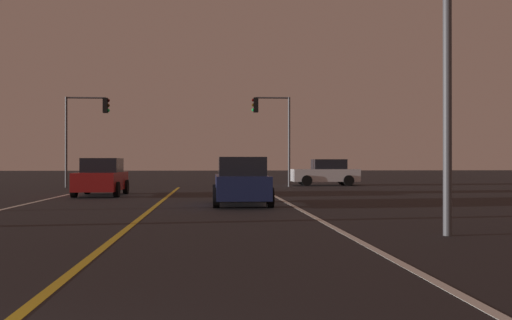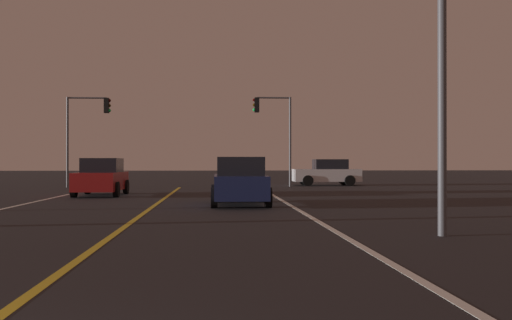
{
  "view_description": "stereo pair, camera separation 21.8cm",
  "coord_description": "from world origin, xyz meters",
  "px_view_note": "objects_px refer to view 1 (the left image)",
  "views": [
    {
      "loc": [
        1.91,
        -2.81,
        1.53
      ],
      "look_at": [
        4.08,
        25.08,
        1.62
      ],
      "focal_mm": 40.83,
      "sensor_mm": 36.0,
      "label": 1
    },
    {
      "loc": [
        2.13,
        -2.81,
        1.53
      ],
      "look_at": [
        4.08,
        25.08,
        1.62
      ],
      "focal_mm": 40.83,
      "sensor_mm": 36.0,
      "label": 2
    }
  ],
  "objects_px": {
    "car_crossing_side": "(326,173)",
    "traffic_light_near_right": "(272,121)",
    "car_oncoming": "(102,178)",
    "car_lead_same_lane": "(241,182)",
    "traffic_light_near_left": "(87,121)",
    "street_lamp_right_near": "(415,2)"
  },
  "relations": [
    {
      "from": "traffic_light_near_right",
      "to": "car_lead_same_lane",
      "type": "bearing_deg",
      "value": 79.91
    },
    {
      "from": "car_crossing_side",
      "to": "traffic_light_near_right",
      "type": "height_order",
      "value": "traffic_light_near_right"
    },
    {
      "from": "traffic_light_near_left",
      "to": "street_lamp_right_near",
      "type": "xyz_separation_m",
      "value": [
        11.64,
        -23.8,
        0.84
      ]
    },
    {
      "from": "car_lead_same_lane",
      "to": "traffic_light_near_left",
      "type": "xyz_separation_m",
      "value": [
        -8.5,
        14.93,
        3.18
      ]
    },
    {
      "from": "car_oncoming",
      "to": "traffic_light_near_right",
      "type": "relative_size",
      "value": 0.78
    },
    {
      "from": "car_crossing_side",
      "to": "street_lamp_right_near",
      "type": "height_order",
      "value": "street_lamp_right_near"
    },
    {
      "from": "traffic_light_near_left",
      "to": "car_oncoming",
      "type": "bearing_deg",
      "value": -74.1
    },
    {
      "from": "car_oncoming",
      "to": "street_lamp_right_near",
      "type": "bearing_deg",
      "value": 31.27
    },
    {
      "from": "car_crossing_side",
      "to": "traffic_light_near_right",
      "type": "distance_m",
      "value": 5.31
    },
    {
      "from": "car_oncoming",
      "to": "car_lead_same_lane",
      "type": "relative_size",
      "value": 1.0
    },
    {
      "from": "car_crossing_side",
      "to": "traffic_light_near_right",
      "type": "xyz_separation_m",
      "value": [
        -3.75,
        -1.91,
        3.23
      ]
    },
    {
      "from": "traffic_light_near_right",
      "to": "traffic_light_near_left",
      "type": "height_order",
      "value": "traffic_light_near_right"
    },
    {
      "from": "car_lead_same_lane",
      "to": "street_lamp_right_near",
      "type": "height_order",
      "value": "street_lamp_right_near"
    },
    {
      "from": "street_lamp_right_near",
      "to": "car_oncoming",
      "type": "bearing_deg",
      "value": -58.73
    },
    {
      "from": "car_lead_same_lane",
      "to": "traffic_light_near_right",
      "type": "xyz_separation_m",
      "value": [
        2.66,
        14.93,
        3.23
      ]
    },
    {
      "from": "car_oncoming",
      "to": "car_lead_same_lane",
      "type": "distance_m",
      "value": 8.65
    },
    {
      "from": "traffic_light_near_right",
      "to": "street_lamp_right_near",
      "type": "distance_m",
      "value": 23.81
    },
    {
      "from": "car_crossing_side",
      "to": "traffic_light_near_left",
      "type": "bearing_deg",
      "value": 7.3
    },
    {
      "from": "car_crossing_side",
      "to": "car_oncoming",
      "type": "distance_m",
      "value": 16.35
    },
    {
      "from": "car_oncoming",
      "to": "traffic_light_near_left",
      "type": "relative_size",
      "value": 0.79
    },
    {
      "from": "car_lead_same_lane",
      "to": "traffic_light_near_left",
      "type": "relative_size",
      "value": 0.79
    },
    {
      "from": "traffic_light_near_left",
      "to": "street_lamp_right_near",
      "type": "relative_size",
      "value": 0.72
    }
  ]
}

